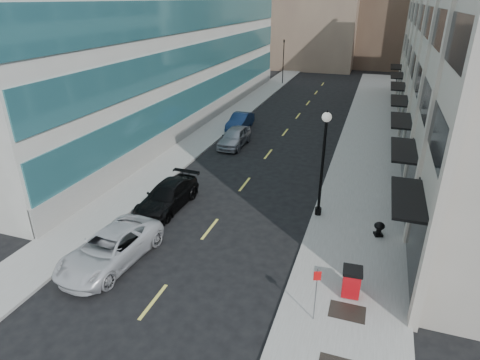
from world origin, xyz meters
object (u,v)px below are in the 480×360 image
Objects in this scene: car_black_pickup at (168,196)px; lamppost at (323,156)px; sign_post at (316,287)px; trash_bin at (352,281)px; urn_planter at (379,228)px; car_blue_sedan at (240,121)px; car_silver_sedan at (235,137)px; traffic_signal at (284,43)px; car_white_van at (110,248)px.

lamppost is at bearing 13.92° from car_black_pickup.
sign_post is at bearing -31.46° from car_black_pickup.
urn_planter is (1.00, 5.15, -0.23)m from trash_bin.
car_black_pickup reaches higher than car_blue_sedan.
urn_planter is at bearing -49.73° from car_blue_sedan.
car_silver_sedan reaches higher than urn_planter.
traffic_signal reaches higher than trash_bin.
car_white_van is 10.86m from trash_bin.
sign_post reaches higher than trash_bin.
urn_planter is at bearing 33.05° from car_white_van.
trash_bin is at bearing -59.38° from car_blue_sedan.
traffic_signal is at bearing 98.06° from car_white_van.
lamppost is 8.05× the size of urn_planter.
traffic_signal reaches higher than car_black_pickup.
car_blue_sedan is at bearing 94.45° from sign_post.
car_blue_sedan is at bearing 95.97° from car_black_pickup.
car_blue_sedan is at bearing 103.87° from car_silver_sedan.
car_black_pickup is at bearing 125.49° from sign_post.
urn_planter is (11.89, 0.55, -0.14)m from car_black_pickup.
sign_post reaches higher than car_black_pickup.
lamppost reaches higher than car_silver_sedan.
urn_planter is (3.30, -1.22, -3.10)m from lamppost.
urn_planter is at bearing 51.84° from sign_post.
sign_post is (10.74, -22.80, 0.98)m from car_blue_sedan.
car_black_pickup is at bearing -168.37° from lamppost.
lamppost is at bearing 46.45° from car_white_van.
trash_bin is 5.25m from urn_planter.
traffic_signal is 40.84m from urn_planter.
car_silver_sedan is at bearing 95.09° from car_white_van.
car_blue_sedan is at bearing 116.25° from trash_bin.
lamppost is at bearing 159.71° from urn_planter.
car_black_pickup is at bearing 153.62° from trash_bin.
lamppost is (8.50, 7.48, 2.93)m from car_white_van.
car_white_van is 17.25m from car_silver_sedan.
car_blue_sedan is at bearing -87.00° from traffic_signal.
car_black_pickup is 2.15× the size of sign_post.
lamppost is (8.59, 1.77, 2.96)m from car_black_pickup.
traffic_signal is 38.37m from lamppost.
car_black_pickup is (2.21, -38.53, -4.97)m from traffic_signal.
car_white_van is at bearing -152.04° from urn_planter.
car_black_pickup is 6.83× the size of urn_planter.
car_white_van is 9.67m from sign_post.
car_blue_sedan is at bearing 123.50° from lamppost.
traffic_signal is 9.27× the size of urn_planter.
car_black_pickup reaches higher than trash_bin.
sign_post is 7.44m from urn_planter.
car_white_van is 1.29× the size of car_blue_sedan.
car_black_pickup reaches higher than urn_planter.
traffic_signal is at bearing 106.37° from lamppost.
car_silver_sedan is 0.75× the size of lamppost.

